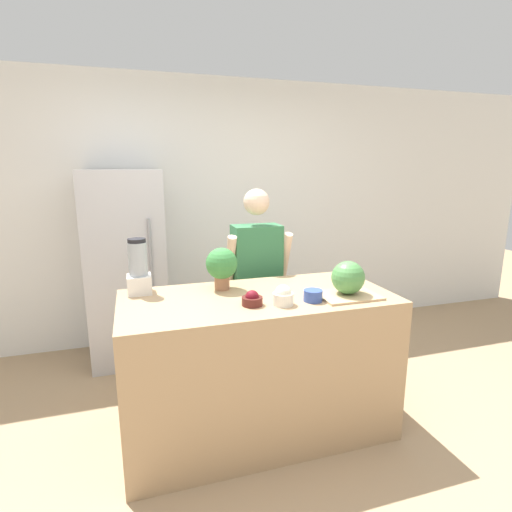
% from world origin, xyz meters
% --- Properties ---
extents(ground_plane, '(14.00, 14.00, 0.00)m').
position_xyz_m(ground_plane, '(0.00, 0.00, 0.00)').
color(ground_plane, tan).
extents(wall_back, '(8.00, 0.06, 2.60)m').
position_xyz_m(wall_back, '(0.00, 2.13, 1.30)').
color(wall_back, white).
rests_on(wall_back, ground_plane).
extents(counter_island, '(1.71, 0.80, 0.95)m').
position_xyz_m(counter_island, '(0.00, 0.40, 0.47)').
color(counter_island, tan).
rests_on(counter_island, ground_plane).
extents(refrigerator, '(0.67, 0.66, 1.72)m').
position_xyz_m(refrigerator, '(-0.81, 1.76, 0.86)').
color(refrigerator, '#B7B7BC').
rests_on(refrigerator, ground_plane).
extents(person, '(0.52, 0.26, 1.58)m').
position_xyz_m(person, '(0.20, 1.07, 0.81)').
color(person, '#4C608C').
rests_on(person, ground_plane).
extents(cutting_board, '(0.37, 0.28, 0.01)m').
position_xyz_m(cutting_board, '(0.54, 0.22, 0.95)').
color(cutting_board, tan).
rests_on(cutting_board, counter_island).
extents(watermelon, '(0.21, 0.21, 0.21)m').
position_xyz_m(watermelon, '(0.54, 0.23, 1.06)').
color(watermelon, '#4C8C47').
rests_on(watermelon, cutting_board).
extents(bowl_cherries, '(0.12, 0.12, 0.09)m').
position_xyz_m(bowl_cherries, '(-0.09, 0.24, 0.98)').
color(bowl_cherries, '#511E19').
rests_on(bowl_cherries, counter_island).
extents(bowl_cream, '(0.12, 0.12, 0.12)m').
position_xyz_m(bowl_cream, '(0.09, 0.19, 1.00)').
color(bowl_cream, white).
rests_on(bowl_cream, counter_island).
extents(bowl_small_blue, '(0.11, 0.11, 0.07)m').
position_xyz_m(bowl_small_blue, '(0.29, 0.20, 0.98)').
color(bowl_small_blue, '#334C9E').
rests_on(bowl_small_blue, counter_island).
extents(blender, '(0.15, 0.15, 0.36)m').
position_xyz_m(blender, '(-0.71, 0.67, 1.10)').
color(blender, silver).
rests_on(blender, counter_island).
extents(potted_plant, '(0.21, 0.21, 0.28)m').
position_xyz_m(potted_plant, '(-0.19, 0.60, 1.11)').
color(potted_plant, '#996647').
rests_on(potted_plant, counter_island).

